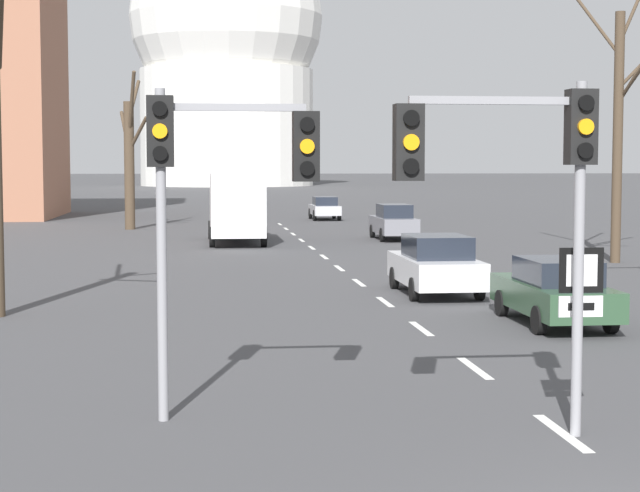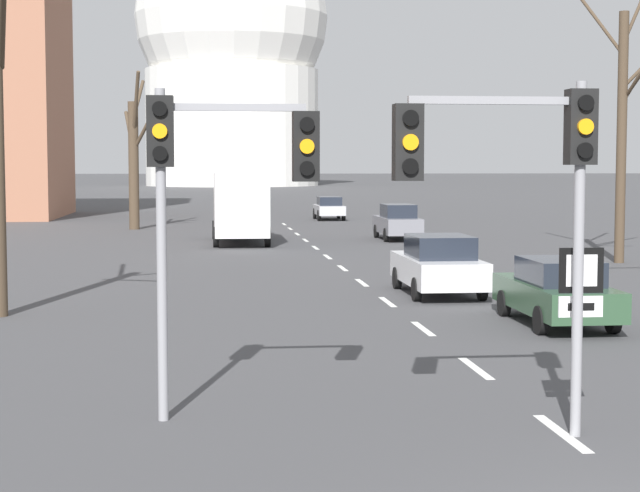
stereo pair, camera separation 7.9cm
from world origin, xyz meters
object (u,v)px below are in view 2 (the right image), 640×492
Objects in this scene: traffic_signal_near_left at (213,170)px; sedan_near_left at (438,265)px; traffic_signal_centre_tall at (519,168)px; sedan_near_right at (398,222)px; sedan_mid_centre at (557,291)px; delivery_truck at (240,205)px; sedan_far_left at (329,208)px; route_sign_post at (580,304)px.

traffic_signal_near_left is 15.19m from sedan_near_left.
traffic_signal_centre_tall reaches higher than sedan_near_right.
delivery_truck reaches higher than sedan_mid_centre.
sedan_near_left is at bearing 81.28° from traffic_signal_centre_tall.
traffic_signal_centre_tall reaches higher than sedan_mid_centre.
delivery_truck reaches higher than sedan_near_right.
sedan_far_left is (0.19, 44.96, 0.01)m from sedan_mid_centre.
delivery_truck is at bearing 93.99° from traffic_signal_centre_tall.
sedan_far_left is (1.59, 39.30, -0.05)m from sedan_near_left.
delivery_truck is (-6.31, -19.78, 0.93)m from sedan_far_left.
route_sign_post is at bearing -95.26° from sedan_near_left.
route_sign_post reaches higher than sedan_near_left.
traffic_signal_near_left is (-3.85, 1.43, -0.03)m from traffic_signal_centre_tall.
traffic_signal_near_left is 1.00× the size of sedan_near_left.
delivery_truck is at bearing -107.70° from sedan_far_left.
sedan_far_left is at bearing 81.67° from traffic_signal_near_left.
traffic_signal_near_left is at bearing -133.49° from sedan_mid_centre.
sedan_near_left is at bearing 65.68° from traffic_signal_near_left.
sedan_mid_centre is at bearing -76.10° from sedan_near_left.
traffic_signal_near_left is at bearing -104.35° from sedan_near_right.
route_sign_post is 34.45m from delivery_truck.
traffic_signal_centre_tall is 1.01× the size of sedan_near_right.
traffic_signal_centre_tall is 2.05m from route_sign_post.
sedan_near_left is 21.17m from sedan_near_right.
traffic_signal_near_left is 1.83× the size of route_sign_post.
sedan_far_left reaches higher than sedan_mid_centre.
delivery_truck is (-4.72, 19.53, 0.88)m from sedan_near_left.
traffic_signal_near_left is 5.24m from route_sign_post.
sedan_mid_centre is at bearing -92.78° from sedan_near_right.
sedan_far_left is at bearing 87.68° from sedan_near_left.
delivery_truck is at bearing 95.60° from route_sign_post.
route_sign_post reaches higher than sedan_far_left.
sedan_far_left is (3.90, 54.36, -2.71)m from traffic_signal_centre_tall.
sedan_mid_centre is (3.71, 9.40, -2.73)m from traffic_signal_centre_tall.
sedan_near_left is 39.33m from sedan_far_left.
delivery_truck is (-7.42, -1.47, 0.86)m from sedan_near_right.
route_sign_post is 14.85m from sedan_near_left.
sedan_near_left is at bearing 84.74° from route_sign_post.
sedan_far_left is (-1.11, 18.30, -0.07)m from sedan_near_right.
sedan_near_left is at bearing 103.90° from sedan_mid_centre.
sedan_mid_centre is 44.96m from sedan_far_left.
delivery_truck is (-6.12, 25.19, 0.95)m from sedan_mid_centre.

